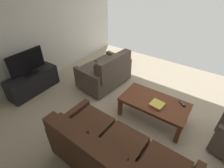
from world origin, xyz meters
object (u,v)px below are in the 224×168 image
object	(u,v)px
loveseat_near	(106,72)
tv_remote	(182,104)
tv_stand	(33,82)
book_stack	(157,104)
coffee_table	(154,104)
sofa_main	(115,158)
flat_tv	(27,63)

from	to	relation	value
loveseat_near	tv_remote	xyz separation A→B (m)	(-1.87, 0.19, 0.07)
tv_stand	tv_remote	xyz separation A→B (m)	(-3.12, -1.00, 0.20)
loveseat_near	tv_remote	bearing A→B (deg)	174.18
book_stack	coffee_table	bearing A→B (deg)	-46.77
sofa_main	tv_remote	xyz separation A→B (m)	(-0.43, -1.54, 0.06)
book_stack	loveseat_near	bearing A→B (deg)	-17.82
coffee_table	tv_remote	distance (m)	0.49
coffee_table	flat_tv	size ratio (longest dim) A/B	1.50
tv_stand	tv_remote	distance (m)	3.28
loveseat_near	tv_remote	distance (m)	1.88
loveseat_near	tv_remote	world-z (taller)	loveseat_near
flat_tv	book_stack	size ratio (longest dim) A/B	3.03
loveseat_near	book_stack	bearing A→B (deg)	162.18
sofa_main	loveseat_near	distance (m)	2.26
flat_tv	tv_remote	bearing A→B (deg)	-162.19
tv_remote	tv_stand	bearing A→B (deg)	17.79
sofa_main	flat_tv	size ratio (longest dim) A/B	2.42
loveseat_near	flat_tv	bearing A→B (deg)	43.75
flat_tv	loveseat_near	bearing A→B (deg)	-136.25
coffee_table	tv_remote	bearing A→B (deg)	-154.15
coffee_table	flat_tv	bearing A→B (deg)	16.41
tv_remote	coffee_table	bearing A→B (deg)	25.85
sofa_main	tv_stand	distance (m)	2.75
loveseat_near	coffee_table	xyz separation A→B (m)	(-1.43, 0.40, -0.00)
tv_remote	flat_tv	bearing A→B (deg)	17.81
sofa_main	tv_remote	world-z (taller)	sofa_main
coffee_table	sofa_main	bearing A→B (deg)	90.49
sofa_main	book_stack	world-z (taller)	sofa_main
sofa_main	flat_tv	distance (m)	2.77
tv_stand	flat_tv	xyz separation A→B (m)	(-0.00, 0.00, 0.52)
loveseat_near	sofa_main	bearing A→B (deg)	129.88
tv_stand	tv_remote	size ratio (longest dim) A/B	7.81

